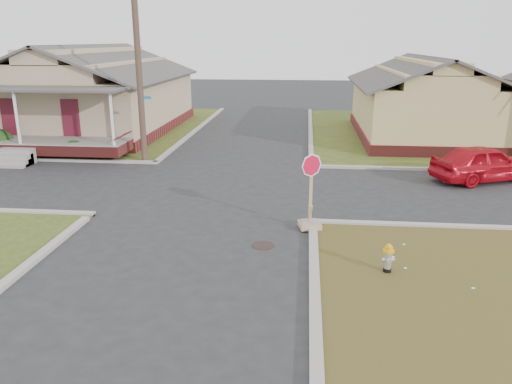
# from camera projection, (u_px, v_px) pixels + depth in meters

# --- Properties ---
(ground) EXTENTS (120.00, 120.00, 0.00)m
(ground) POSITION_uv_depth(u_px,v_px,m) (190.00, 236.00, 14.61)
(ground) COLOR #272729
(ground) RESTS_ON ground
(verge_far_left) EXTENTS (19.00, 19.00, 0.05)m
(verge_far_left) POSITION_uv_depth(u_px,v_px,m) (58.00, 126.00, 32.97)
(verge_far_left) COLOR #384719
(verge_far_left) RESTS_ON ground
(curbs) EXTENTS (80.00, 40.00, 0.12)m
(curbs) POSITION_uv_depth(u_px,v_px,m) (219.00, 188.00, 19.37)
(curbs) COLOR #A59E95
(curbs) RESTS_ON ground
(manhole) EXTENTS (0.64, 0.64, 0.01)m
(manhole) POSITION_uv_depth(u_px,v_px,m) (263.00, 245.00, 13.92)
(manhole) COLOR black
(manhole) RESTS_ON ground
(corner_house) EXTENTS (10.10, 15.50, 5.30)m
(corner_house) POSITION_uv_depth(u_px,v_px,m) (91.00, 94.00, 30.77)
(corner_house) COLOR maroon
(corner_house) RESTS_ON ground
(side_house_yellow) EXTENTS (7.60, 11.60, 4.70)m
(side_house_yellow) POSITION_uv_depth(u_px,v_px,m) (423.00, 100.00, 28.72)
(side_house_yellow) COLOR maroon
(side_house_yellow) RESTS_ON ground
(utility_pole) EXTENTS (1.80, 0.28, 9.00)m
(utility_pole) POSITION_uv_depth(u_px,v_px,m) (138.00, 60.00, 22.12)
(utility_pole) COLOR #453028
(utility_pole) RESTS_ON ground
(fire_hydrant) EXTENTS (0.27, 0.27, 0.74)m
(fire_hydrant) POSITION_uv_depth(u_px,v_px,m) (388.00, 256.00, 12.13)
(fire_hydrant) COLOR black
(fire_hydrant) RESTS_ON ground
(stop_sign) EXTENTS (0.65, 0.64, 2.30)m
(stop_sign) POSITION_uv_depth(u_px,v_px,m) (310.00, 212.00, 14.99)
(stop_sign) COLOR #A58359
(stop_sign) RESTS_ON ground
(red_sedan) EXTENTS (4.69, 3.28, 1.48)m
(red_sedan) POSITION_uv_depth(u_px,v_px,m) (484.00, 163.00, 20.13)
(red_sedan) COLOR red
(red_sedan) RESTS_ON ground
(hedge_right) EXTENTS (1.23, 1.01, 0.94)m
(hedge_right) POSITION_uv_depth(u_px,v_px,m) (74.00, 149.00, 23.84)
(hedge_right) COLOR #183413
(hedge_right) RESTS_ON verge_far_left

